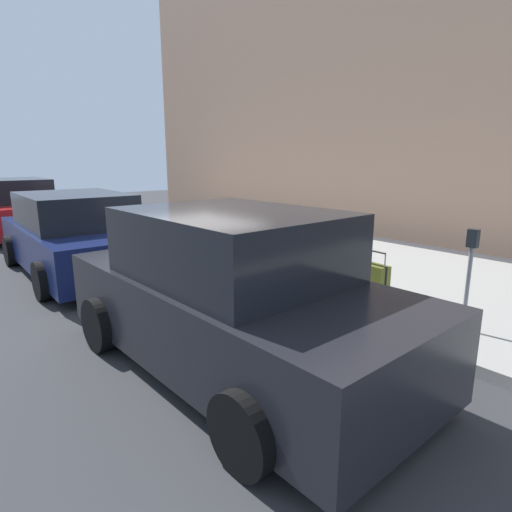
{
  "coord_description": "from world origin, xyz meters",
  "views": [
    {
      "loc": [
        -7.28,
        4.33,
        2.24
      ],
      "look_at": [
        -2.19,
        0.06,
        0.69
      ],
      "focal_mm": 29.73,
      "sensor_mm": 36.0,
      "label": 1
    }
  ],
  "objects_px": {
    "suitcase_red_4": "(282,266)",
    "suitcase_silver_5": "(261,260)",
    "suitcase_olive_0": "(372,287)",
    "bollard_post": "(198,240)",
    "parking_meter": "(470,265)",
    "fire_hydrant": "(225,243)",
    "suitcase_maroon_3": "(298,265)",
    "parked_car_charcoal_0": "(232,296)",
    "suitcase_teal_2": "(324,271)",
    "parked_car_navy_1": "(77,236)",
    "suitcase_black_6": "(245,252)",
    "suitcase_navy_1": "(348,277)",
    "parked_car_red_2": "(15,209)"
  },
  "relations": [
    {
      "from": "suitcase_maroon_3",
      "to": "parked_car_charcoal_0",
      "type": "distance_m",
      "value": 2.68
    },
    {
      "from": "suitcase_olive_0",
      "to": "parked_car_navy_1",
      "type": "height_order",
      "value": "parked_car_navy_1"
    },
    {
      "from": "suitcase_navy_1",
      "to": "suitcase_red_4",
      "type": "distance_m",
      "value": 1.44
    },
    {
      "from": "suitcase_black_6",
      "to": "parked_car_charcoal_0",
      "type": "xyz_separation_m",
      "value": [
        -2.74,
        2.35,
        0.33
      ]
    },
    {
      "from": "parked_car_red_2",
      "to": "suitcase_red_4",
      "type": "bearing_deg",
      "value": -165.07
    },
    {
      "from": "suitcase_maroon_3",
      "to": "parked_car_charcoal_0",
      "type": "height_order",
      "value": "parked_car_charcoal_0"
    },
    {
      "from": "parked_car_navy_1",
      "to": "parked_car_red_2",
      "type": "xyz_separation_m",
      "value": [
        5.51,
        -0.0,
        0.03
      ]
    },
    {
      "from": "bollard_post",
      "to": "parked_car_navy_1",
      "type": "bearing_deg",
      "value": 67.0
    },
    {
      "from": "suitcase_olive_0",
      "to": "parking_meter",
      "type": "distance_m",
      "value": 1.28
    },
    {
      "from": "suitcase_olive_0",
      "to": "parked_car_red_2",
      "type": "distance_m",
      "value": 11.03
    },
    {
      "from": "suitcase_teal_2",
      "to": "bollard_post",
      "type": "height_order",
      "value": "suitcase_teal_2"
    },
    {
      "from": "fire_hydrant",
      "to": "suitcase_silver_5",
      "type": "bearing_deg",
      "value": 178.42
    },
    {
      "from": "suitcase_silver_5",
      "to": "bollard_post",
      "type": "relative_size",
      "value": 1.17
    },
    {
      "from": "suitcase_olive_0",
      "to": "suitcase_teal_2",
      "type": "xyz_separation_m",
      "value": [
        0.96,
        -0.1,
        0.02
      ]
    },
    {
      "from": "suitcase_black_6",
      "to": "parking_meter",
      "type": "xyz_separation_m",
      "value": [
        -4.06,
        -0.25,
        0.5
      ]
    },
    {
      "from": "parked_car_red_2",
      "to": "suitcase_black_6",
      "type": "bearing_deg",
      "value": -163.37
    },
    {
      "from": "suitcase_maroon_3",
      "to": "bollard_post",
      "type": "distance_m",
      "value": 2.88
    },
    {
      "from": "parked_car_navy_1",
      "to": "bollard_post",
      "type": "bearing_deg",
      "value": -113.0
    },
    {
      "from": "fire_hydrant",
      "to": "parked_car_red_2",
      "type": "distance_m",
      "value": 7.59
    },
    {
      "from": "suitcase_red_4",
      "to": "suitcase_maroon_3",
      "type": "bearing_deg",
      "value": 175.21
    },
    {
      "from": "parked_car_charcoal_0",
      "to": "suitcase_black_6",
      "type": "bearing_deg",
      "value": -40.58
    },
    {
      "from": "suitcase_navy_1",
      "to": "bollard_post",
      "type": "relative_size",
      "value": 1.31
    },
    {
      "from": "suitcase_navy_1",
      "to": "suitcase_silver_5",
      "type": "relative_size",
      "value": 1.12
    },
    {
      "from": "suitcase_silver_5",
      "to": "suitcase_teal_2",
      "type": "bearing_deg",
      "value": -176.87
    },
    {
      "from": "suitcase_navy_1",
      "to": "suitcase_black_6",
      "type": "bearing_deg",
      "value": 0.37
    },
    {
      "from": "parking_meter",
      "to": "parked_car_navy_1",
      "type": "distance_m",
      "value": 6.93
    },
    {
      "from": "suitcase_red_4",
      "to": "suitcase_black_6",
      "type": "relative_size",
      "value": 0.64
    },
    {
      "from": "parking_meter",
      "to": "suitcase_maroon_3",
      "type": "bearing_deg",
      "value": 5.89
    },
    {
      "from": "bollard_post",
      "to": "parked_car_navy_1",
      "type": "relative_size",
      "value": 0.16
    },
    {
      "from": "suitcase_black_6",
      "to": "parked_car_red_2",
      "type": "height_order",
      "value": "parked_car_red_2"
    },
    {
      "from": "suitcase_olive_0",
      "to": "parked_car_charcoal_0",
      "type": "distance_m",
      "value": 2.33
    },
    {
      "from": "bollard_post",
      "to": "parked_car_red_2",
      "type": "relative_size",
      "value": 0.17
    },
    {
      "from": "suitcase_silver_5",
      "to": "parked_car_navy_1",
      "type": "bearing_deg",
      "value": 38.82
    },
    {
      "from": "suitcase_red_4",
      "to": "bollard_post",
      "type": "distance_m",
      "value": 2.45
    },
    {
      "from": "suitcase_olive_0",
      "to": "bollard_post",
      "type": "relative_size",
      "value": 1.15
    },
    {
      "from": "suitcase_olive_0",
      "to": "parked_car_charcoal_0",
      "type": "height_order",
      "value": "parked_car_charcoal_0"
    },
    {
      "from": "suitcase_maroon_3",
      "to": "fire_hydrant",
      "type": "xyz_separation_m",
      "value": [
        2.1,
        -0.02,
        0.04
      ]
    },
    {
      "from": "suitcase_navy_1",
      "to": "suitcase_maroon_3",
      "type": "xyz_separation_m",
      "value": [
        1.0,
        0.04,
        -0.0
      ]
    },
    {
      "from": "suitcase_olive_0",
      "to": "parking_meter",
      "type": "xyz_separation_m",
      "value": [
        -1.14,
        -0.3,
        0.49
      ]
    },
    {
      "from": "suitcase_maroon_3",
      "to": "parked_car_red_2",
      "type": "bearing_deg",
      "value": 14.04
    },
    {
      "from": "suitcase_olive_0",
      "to": "suitcase_black_6",
      "type": "distance_m",
      "value": 2.91
    },
    {
      "from": "suitcase_olive_0",
      "to": "suitcase_red_4",
      "type": "relative_size",
      "value": 1.53
    },
    {
      "from": "parked_car_charcoal_0",
      "to": "fire_hydrant",
      "type": "bearing_deg",
      "value": -34.71
    },
    {
      "from": "suitcase_red_4",
      "to": "suitcase_silver_5",
      "type": "bearing_deg",
      "value": 5.82
    },
    {
      "from": "suitcase_teal_2",
      "to": "bollard_post",
      "type": "distance_m",
      "value": 3.39
    },
    {
      "from": "suitcase_red_4",
      "to": "suitcase_silver_5",
      "type": "distance_m",
      "value": 0.49
    },
    {
      "from": "fire_hydrant",
      "to": "parked_car_red_2",
      "type": "bearing_deg",
      "value": 18.02
    },
    {
      "from": "suitcase_maroon_3",
      "to": "suitcase_black_6",
      "type": "xyz_separation_m",
      "value": [
        1.45,
        -0.02,
        -0.04
      ]
    },
    {
      "from": "fire_hydrant",
      "to": "suitcase_olive_0",
      "type": "bearing_deg",
      "value": 179.16
    },
    {
      "from": "bollard_post",
      "to": "suitcase_navy_1",
      "type": "bearing_deg",
      "value": -177.54
    }
  ]
}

